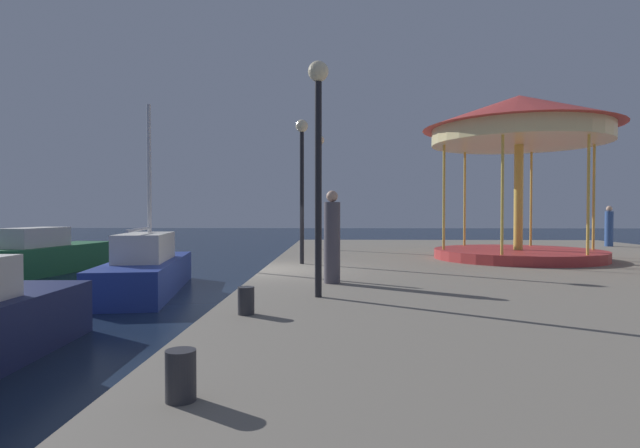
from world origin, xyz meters
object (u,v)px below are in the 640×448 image
Objects in this scene: lamp_post_mid_promenade at (302,165)px; lamp_post_far_end at (320,172)px; sailboat_blue at (146,270)px; person_mid_promenade at (332,240)px; bollard_center at (246,301)px; motorboat_green at (49,255)px; person_far_corner at (609,227)px; carousel at (519,138)px; bollard_south at (181,375)px; lamp_post_near_edge at (318,135)px.

lamp_post_far_end is at bearing 86.51° from lamp_post_mid_promenade.
sailboat_blue reaches higher than person_mid_promenade.
lamp_post_far_end is 11.34× the size of bollard_center.
motorboat_green is at bearing -171.74° from lamp_post_far_end.
carousel is at bearing -134.66° from person_far_corner.
motorboat_green is 23.03m from person_far_corner.
lamp_post_mid_promenade is 2.34× the size of person_far_corner.
motorboat_green is at bearing 129.66° from bollard_center.
lamp_post_far_end is at bearing 87.87° from bollard_south.
motorboat_green is 1.42× the size of lamp_post_mid_promenade.
bollard_center is (-7.08, -8.89, -3.63)m from carousel.
lamp_post_mid_promenade is 0.91× the size of lamp_post_far_end.
bollard_center is at bearing -50.34° from motorboat_green.
person_mid_promenade reaches higher than bollard_south.
lamp_post_mid_promenade is 7.70m from bollard_center.
person_far_corner is (6.15, 6.22, -3.01)m from carousel.
bollard_south is at bearing -99.79° from person_mid_promenade.
person_mid_promenade is at bearing -136.29° from carousel.
lamp_post_near_edge reaches higher than bollard_center.
lamp_post_far_end is 2.35× the size of person_mid_promenade.
person_mid_promenade reaches higher than motorboat_green.
lamp_post_far_end is 11.34× the size of bollard_south.
lamp_post_far_end is at bearing 51.66° from sailboat_blue.
sailboat_blue is 11.07m from bollard_south.
sailboat_blue is 3.56× the size of person_far_corner.
carousel is 3.39× the size of person_far_corner.
bollard_south is at bearing -88.65° from bollard_center.
lamp_post_mid_promenade is 10.33× the size of bollard_south.
lamp_post_near_edge is 2.32× the size of person_far_corner.
carousel is 14.96× the size of bollard_center.
motorboat_green is 3.04× the size of person_mid_promenade.
bollard_south is at bearing -92.13° from lamp_post_far_end.
person_mid_promenade is (5.30, -3.61, 1.06)m from sailboat_blue.
carousel is 8.61m from person_mid_promenade.
bollard_center is (-0.68, -12.92, -2.88)m from lamp_post_far_end.
carousel is (16.57, -2.56, 3.97)m from motorboat_green.
lamp_post_near_edge is 0.90× the size of lamp_post_far_end.
lamp_post_near_edge is at bearing -97.48° from person_mid_promenade.
person_mid_promenade is (10.71, -8.15, 1.04)m from motorboat_green.
sailboat_blue is at bearing -128.34° from lamp_post_far_end.
carousel is at bearing 43.71° from person_mid_promenade.
person_far_corner is (13.23, 15.11, 0.63)m from bollard_center.
bollard_south is 22.68m from person_far_corner.
lamp_post_far_end is at bearing 86.97° from bollard_center.
lamp_post_mid_promenade is at bearing -148.57° from person_far_corner.
person_mid_promenade is (-12.00, -11.82, 0.08)m from person_far_corner.
person_mid_promenade is at bearing -86.77° from lamp_post_far_end.
sailboat_blue reaches higher than motorboat_green.
carousel is 7.60m from lamp_post_far_end.
lamp_post_far_end is 9.89m from person_mid_promenade.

